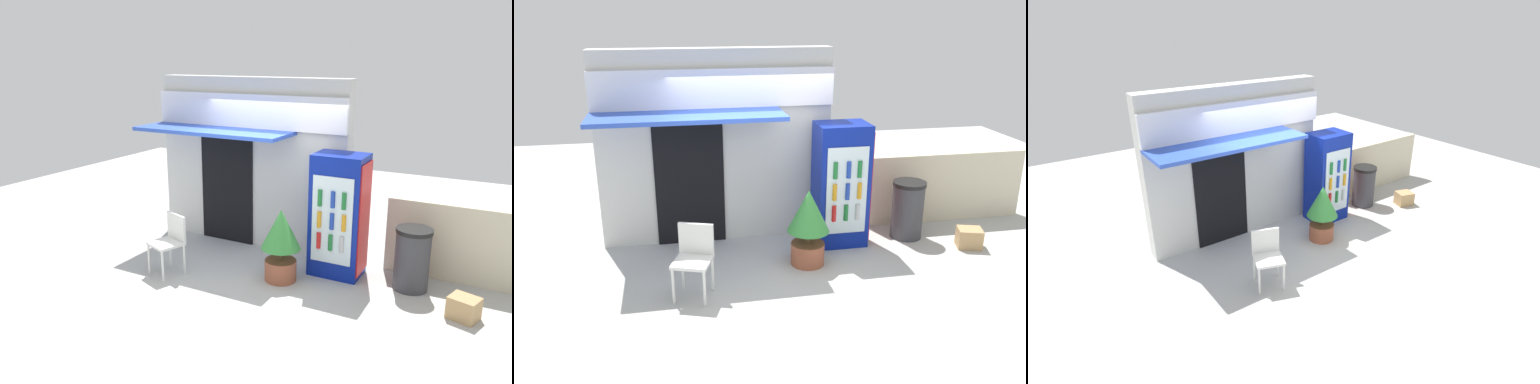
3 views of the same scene
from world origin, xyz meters
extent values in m
plane|color=#B2B2AD|center=(0.00, 0.00, 0.00)|extent=(16.00, 16.00, 0.00)
cube|color=silver|center=(-0.58, 1.40, 1.43)|extent=(3.44, 0.31, 2.87)
cube|color=white|center=(-0.58, 1.21, 2.32)|extent=(3.44, 0.08, 0.55)
cube|color=blue|center=(-1.00, 0.81, 2.02)|extent=(2.61, 0.87, 0.06)
cube|color=black|center=(-1.00, 1.23, 0.99)|extent=(1.01, 0.03, 1.97)
cube|color=navy|center=(1.19, 0.82, 0.92)|extent=(0.75, 0.57, 1.84)
cube|color=silver|center=(1.19, 0.53, 0.92)|extent=(0.60, 0.02, 1.29)
cube|color=red|center=(1.58, 0.82, 0.92)|extent=(0.02, 0.52, 1.66)
cylinder|color=red|center=(1.01, 0.51, 0.60)|extent=(0.06, 0.06, 0.24)
cylinder|color=#196B2D|center=(1.19, 0.51, 0.60)|extent=(0.06, 0.06, 0.24)
cylinder|color=#B2B2B7|center=(1.36, 0.51, 0.60)|extent=(0.06, 0.06, 0.24)
cylinder|color=orange|center=(1.01, 0.51, 0.92)|extent=(0.06, 0.06, 0.24)
cylinder|color=#1938A5|center=(1.20, 0.51, 0.92)|extent=(0.06, 0.06, 0.24)
cylinder|color=orange|center=(1.37, 0.51, 0.92)|extent=(0.06, 0.06, 0.24)
cylinder|color=#196B2D|center=(1.01, 0.51, 1.24)|extent=(0.06, 0.06, 0.24)
cylinder|color=#1938A5|center=(1.20, 0.51, 1.24)|extent=(0.06, 0.06, 0.24)
cylinder|color=#196B2D|center=(1.36, 0.51, 1.24)|extent=(0.06, 0.06, 0.24)
cylinder|color=silver|center=(-1.31, -0.53, 0.23)|extent=(0.04, 0.04, 0.46)
cylinder|color=silver|center=(-0.95, -0.66, 0.23)|extent=(0.04, 0.04, 0.46)
cylinder|color=silver|center=(-1.18, -0.17, 0.23)|extent=(0.04, 0.04, 0.46)
cylinder|color=silver|center=(-0.82, -0.30, 0.23)|extent=(0.04, 0.04, 0.46)
cube|color=silver|center=(-1.07, -0.42, 0.48)|extent=(0.56, 0.56, 0.04)
cube|color=silver|center=(-1.00, -0.23, 0.70)|extent=(0.43, 0.19, 0.40)
cylinder|color=#995138|center=(0.55, 0.20, 0.16)|extent=(0.47, 0.47, 0.31)
cylinder|color=brown|center=(0.55, 0.20, 0.41)|extent=(0.05, 0.05, 0.19)
cone|color=#388C3D|center=(0.55, 0.20, 0.79)|extent=(0.58, 0.58, 0.58)
cylinder|color=#38383D|center=(2.29, 0.81, 0.42)|extent=(0.48, 0.48, 0.84)
cylinder|color=black|center=(2.29, 0.81, 0.87)|extent=(0.50, 0.50, 0.06)
cube|color=beige|center=(3.17, 1.41, 0.58)|extent=(2.76, 0.23, 1.15)
cube|color=tan|center=(3.06, 0.27, 0.15)|extent=(0.42, 0.39, 0.29)
camera|label=1|loc=(3.42, -5.87, 3.19)|focal=34.73mm
camera|label=2|loc=(-1.23, -6.29, 3.41)|focal=37.24mm
camera|label=3|loc=(-3.91, -4.81, 3.96)|focal=28.06mm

